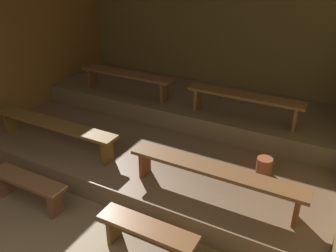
# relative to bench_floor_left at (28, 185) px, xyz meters

# --- Properties ---
(ground) EXTENTS (6.06, 6.09, 0.08)m
(ground) POSITION_rel_bench_floor_left_xyz_m (0.89, 1.16, -0.34)
(ground) COLOR brown
(wall_back) EXTENTS (6.06, 0.06, 2.72)m
(wall_back) POSITION_rel_bench_floor_left_xyz_m (0.89, 3.83, 1.06)
(wall_back) COLOR brown
(wall_back) RESTS_ON ground
(platform_lower) EXTENTS (5.26, 3.40, 0.31)m
(platform_lower) POSITION_rel_bench_floor_left_xyz_m (0.89, 2.10, -0.15)
(platform_lower) COLOR brown
(platform_lower) RESTS_ON ground
(platform_middle) EXTENTS (5.26, 1.63, 0.31)m
(platform_middle) POSITION_rel_bench_floor_left_xyz_m (0.89, 2.99, 0.16)
(platform_middle) COLOR brown
(platform_middle) RESTS_ON platform_lower
(bench_floor_left) EXTENTS (1.13, 0.27, 0.39)m
(bench_floor_left) POSITION_rel_bench_floor_left_xyz_m (0.00, 0.00, 0.00)
(bench_floor_left) COLOR brown
(bench_floor_left) RESTS_ON ground
(bench_floor_right) EXTENTS (1.13, 0.27, 0.39)m
(bench_floor_right) POSITION_rel_bench_floor_left_xyz_m (1.77, 0.00, 0.00)
(bench_floor_right) COLOR brown
(bench_floor_right) RESTS_ON ground
(bench_lower_left) EXTENTS (2.16, 0.27, 0.39)m
(bench_lower_left) POSITION_rel_bench_floor_left_xyz_m (-0.38, 0.90, 0.33)
(bench_lower_left) COLOR brown
(bench_lower_left) RESTS_ON platform_lower
(bench_lower_right) EXTENTS (2.16, 0.27, 0.39)m
(bench_lower_right) POSITION_rel_bench_floor_left_xyz_m (2.15, 0.90, 0.33)
(bench_lower_right) COLOR brown
(bench_lower_right) RESTS_ON platform_lower
(bench_middle_left) EXTENTS (1.79, 0.27, 0.39)m
(bench_middle_left) POSITION_rel_bench_floor_left_xyz_m (-0.20, 2.54, 0.63)
(bench_middle_left) COLOR brown
(bench_middle_left) RESTS_ON platform_middle
(bench_middle_right) EXTENTS (1.79, 0.27, 0.39)m
(bench_middle_right) POSITION_rel_bench_floor_left_xyz_m (1.97, 2.54, 0.63)
(bench_middle_right) COLOR brown
(bench_middle_right) RESTS_ON platform_middle
(pail_lower) EXTENTS (0.21, 0.21, 0.23)m
(pail_lower) POSITION_rel_bench_floor_left_xyz_m (2.56, 1.67, 0.12)
(pail_lower) COLOR #9E4C2D
(pail_lower) RESTS_ON platform_lower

